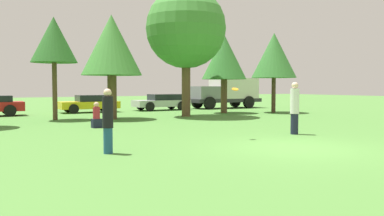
% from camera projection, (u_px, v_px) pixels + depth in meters
% --- Properties ---
extents(ground_plane, '(120.00, 120.00, 0.00)m').
position_uv_depth(ground_plane, '(296.00, 148.00, 11.84)').
color(ground_plane, '#477A33').
extents(person_thrower, '(0.29, 0.29, 1.76)m').
position_uv_depth(person_thrower, '(108.00, 120.00, 10.78)').
color(person_thrower, navy).
rests_on(person_thrower, ground).
extents(person_catcher, '(0.34, 0.34, 1.97)m').
position_uv_depth(person_catcher, '(295.00, 108.00, 15.12)').
color(person_catcher, '#191E33').
rests_on(person_catcher, ground).
extents(frisbee, '(0.24, 0.23, 0.13)m').
position_uv_depth(frisbee, '(235.00, 89.00, 13.77)').
color(frisbee, orange).
extents(bystander_sitting, '(0.40, 0.34, 1.13)m').
position_uv_depth(bystander_sitting, '(96.00, 117.00, 17.50)').
color(bystander_sitting, '#191E33').
rests_on(bystander_sitting, ground).
extents(tree_2, '(2.44, 2.44, 5.53)m').
position_uv_depth(tree_2, '(54.00, 40.00, 21.37)').
color(tree_2, brown).
rests_on(tree_2, ground).
extents(tree_3, '(3.31, 3.31, 5.73)m').
position_uv_depth(tree_3, '(112.00, 46.00, 21.86)').
color(tree_3, brown).
rests_on(tree_3, ground).
extents(tree_4, '(4.79, 4.79, 7.67)m').
position_uv_depth(tree_4, '(186.00, 29.00, 23.84)').
color(tree_4, brown).
rests_on(tree_4, ground).
extents(tree_5, '(3.02, 3.02, 5.31)m').
position_uv_depth(tree_5, '(224.00, 57.00, 26.99)').
color(tree_5, brown).
rests_on(tree_5, ground).
extents(tree_6, '(3.06, 3.06, 5.46)m').
position_uv_depth(tree_6, '(274.00, 56.00, 27.40)').
color(tree_6, '#473323').
rests_on(tree_6, ground).
extents(parked_car_yellow, '(4.06, 2.02, 1.21)m').
position_uv_depth(parked_car_yellow, '(90.00, 103.00, 27.77)').
color(parked_car_yellow, gold).
rests_on(parked_car_yellow, ground).
extents(parked_car_silver, '(4.26, 2.06, 1.21)m').
position_uv_depth(parked_car_silver, '(162.00, 102.00, 30.31)').
color(parked_car_silver, '#B2B2B7').
rests_on(parked_car_silver, ground).
extents(delivery_truck_grey, '(6.19, 2.43, 2.49)m').
position_uv_depth(delivery_truck_grey, '(227.00, 92.00, 33.25)').
color(delivery_truck_grey, '#2D2D33').
rests_on(delivery_truck_grey, ground).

